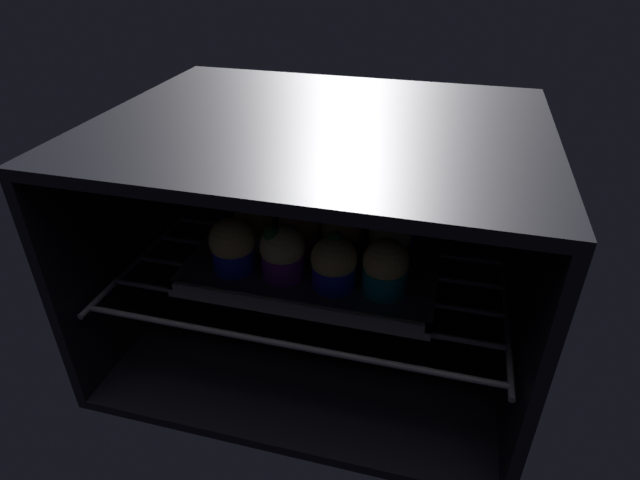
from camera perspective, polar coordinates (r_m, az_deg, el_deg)
oven_cavity at (r=81.50cm, az=0.81°, el=1.35°), size 59.00×47.00×37.00cm
oven_rack at (r=79.81cm, az=0.05°, el=-2.25°), size 54.80×42.00×0.80cm
baking_tray at (r=79.00cm, az=0.00°, el=-1.69°), size 35.34×28.28×2.20cm
muffin_row0_col0 at (r=74.04cm, az=-9.50°, el=-0.61°), size 6.49×6.49×8.06cm
muffin_row0_col1 at (r=71.78cm, az=-4.13°, el=-1.33°), size 6.23×6.23×8.38cm
muffin_row0_col2 at (r=69.96cm, az=1.53°, el=-2.55°), size 6.26×6.26×8.09cm
muffin_row0_col3 at (r=69.30cm, az=7.11°, el=-3.05°), size 6.08×6.08×7.81cm
muffin_row1_col0 at (r=79.85cm, az=-7.09°, el=1.82°), size 6.42×6.42×7.54cm
muffin_row1_col1 at (r=77.78cm, az=-2.22°, el=1.29°), size 6.27×6.27×8.12cm
muffin_row1_col2 at (r=76.60cm, az=2.35°, el=0.58°), size 6.00×6.00×7.28cm
muffin_row1_col3 at (r=75.23cm, az=7.58°, el=0.05°), size 6.02×6.02×8.20cm
muffin_row2_col0 at (r=85.79cm, az=-5.78°, el=4.00°), size 5.91×5.91×7.42cm
muffin_row2_col1 at (r=83.59cm, az=-1.06°, el=3.58°), size 5.91×5.91×7.72cm
muffin_row2_col2 at (r=81.89cm, az=3.75°, el=2.95°), size 5.91×5.91×7.80cm
muffin_row2_col3 at (r=81.06cm, az=8.78°, el=2.40°), size 6.19×6.19×8.06cm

